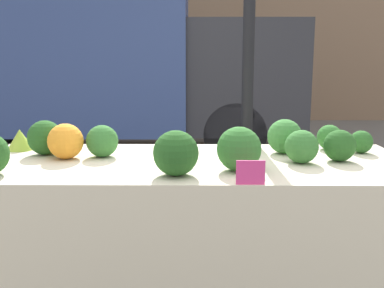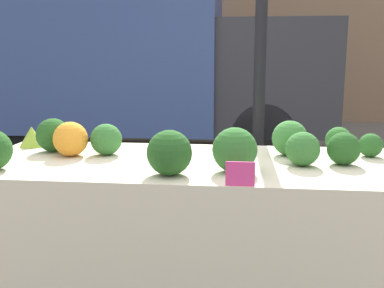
% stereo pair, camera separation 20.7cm
% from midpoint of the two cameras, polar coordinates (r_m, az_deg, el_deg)
% --- Properties ---
extents(tent_pole, '(0.07, 0.07, 2.25)m').
position_cam_midpoint_polar(tent_pole, '(2.70, 4.88, 6.86)').
color(tent_pole, black).
rests_on(tent_pole, ground_plane).
extents(parked_truck, '(4.97, 1.81, 2.33)m').
position_cam_midpoint_polar(parked_truck, '(6.34, -12.52, 10.09)').
color(parked_truck, '#384C84').
rests_on(parked_truck, ground_plane).
extents(market_table, '(2.03, 0.81, 0.84)m').
position_cam_midpoint_polar(market_table, '(2.05, -2.92, -5.45)').
color(market_table, beige).
rests_on(market_table, ground_plane).
extents(orange_cauliflower, '(0.17, 0.17, 0.17)m').
position_cam_midpoint_polar(orange_cauliflower, '(2.23, -18.36, 0.30)').
color(orange_cauliflower, orange).
rests_on(orange_cauliflower, market_table).
extents(romanesco_head, '(0.14, 0.14, 0.11)m').
position_cam_midpoint_polar(romanesco_head, '(2.53, -23.23, 0.50)').
color(romanesco_head, '#93B238').
rests_on(romanesco_head, market_table).
extents(broccoli_head_0, '(0.17, 0.17, 0.17)m').
position_cam_midpoint_polar(broccoli_head_0, '(2.35, -20.60, 0.74)').
color(broccoli_head_0, '#23511E').
rests_on(broccoli_head_0, market_table).
extents(broccoli_head_1, '(0.19, 0.19, 0.19)m').
position_cam_midpoint_polar(broccoli_head_1, '(1.82, -5.34, -1.20)').
color(broccoli_head_1, '#23511E').
rests_on(broccoli_head_1, market_table).
extents(broccoli_head_2, '(0.17, 0.17, 0.17)m').
position_cam_midpoint_polar(broccoli_head_2, '(2.26, 9.15, 0.93)').
color(broccoli_head_2, '#387533').
rests_on(broccoli_head_2, market_table).
extents(broccoli_head_4, '(0.15, 0.15, 0.15)m').
position_cam_midpoint_polar(broccoli_head_4, '(2.06, 10.98, -0.37)').
color(broccoli_head_4, '#336B2D').
rests_on(broccoli_head_4, market_table).
extents(broccoli_head_5, '(0.15, 0.15, 0.15)m').
position_cam_midpoint_polar(broccoli_head_5, '(2.22, -13.98, 0.34)').
color(broccoli_head_5, '#336B2D').
rests_on(broccoli_head_5, market_table).
extents(broccoli_head_6, '(0.13, 0.13, 0.13)m').
position_cam_midpoint_polar(broccoli_head_6, '(2.41, 14.74, 0.82)').
color(broccoli_head_6, '#2D6628').
rests_on(broccoli_head_6, market_table).
extents(broccoli_head_7, '(0.15, 0.15, 0.15)m').
position_cam_midpoint_polar(broccoli_head_7, '(2.14, 15.65, -0.22)').
color(broccoli_head_7, '#23511E').
rests_on(broccoli_head_7, market_table).
extents(broccoli_head_8, '(0.19, 0.19, 0.19)m').
position_cam_midpoint_polar(broccoli_head_8, '(1.89, 2.88, -0.67)').
color(broccoli_head_8, '#2D6628').
rests_on(broccoli_head_8, market_table).
extents(broccoli_head_9, '(0.11, 0.11, 0.11)m').
position_cam_midpoint_polar(broccoli_head_9, '(2.37, 18.38, 0.24)').
color(broccoli_head_9, '#285B23').
rests_on(broccoli_head_9, market_table).
extents(price_sign, '(0.11, 0.01, 0.09)m').
position_cam_midpoint_polar(price_sign, '(1.69, 3.99, -3.68)').
color(price_sign, '#E53D84').
rests_on(price_sign, market_table).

